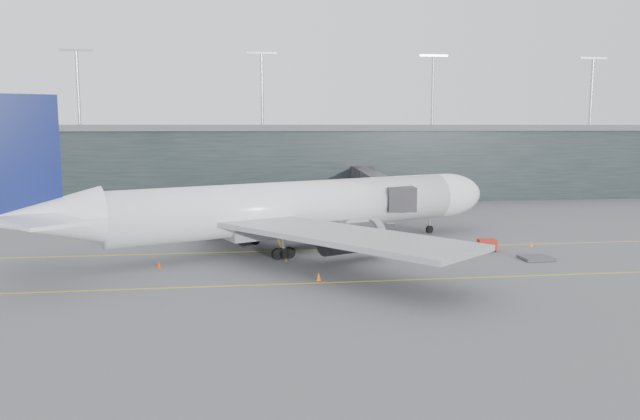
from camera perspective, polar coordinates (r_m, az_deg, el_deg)
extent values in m
plane|color=#55565A|center=(79.34, -7.27, -3.25)|extent=(320.00, 320.00, 0.00)
cube|color=gold|center=(75.42, -7.24, -3.81)|extent=(160.00, 0.25, 0.02)
cube|color=gold|center=(59.82, -7.10, -6.86)|extent=(160.00, 0.25, 0.02)
cube|color=gold|center=(99.20, -4.48, -1.00)|extent=(0.25, 60.00, 0.02)
cube|color=black|center=(136.15, -7.53, 4.28)|extent=(240.00, 35.00, 14.00)
cube|color=#4F5253|center=(135.91, -7.59, 7.48)|extent=(240.00, 36.00, 1.20)
cylinder|color=#9E9EA3|center=(129.53, -21.25, 10.29)|extent=(0.60, 0.60, 14.00)
cylinder|color=#9E9EA3|center=(126.22, -5.32, 10.86)|extent=(0.60, 0.60, 14.00)
cylinder|color=#9E9EA3|center=(132.43, 10.26, 10.62)|extent=(0.60, 0.60, 14.00)
cylinder|color=#9E9EA3|center=(146.94, 23.56, 9.81)|extent=(0.60, 0.60, 14.00)
cylinder|color=white|center=(76.18, -2.39, 0.33)|extent=(44.08, 23.37, 6.11)
ellipsoid|color=white|center=(90.10, 11.24, 1.33)|extent=(14.19, 10.64, 6.11)
cone|color=white|center=(67.56, -23.84, -0.68)|extent=(12.27, 9.64, 5.86)
cube|color=#94969C|center=(76.06, -3.04, -1.49)|extent=(16.43, 10.71, 1.97)
cube|color=black|center=(92.53, 12.98, 2.06)|extent=(3.15, 3.57, 0.79)
cube|color=#94969C|center=(61.83, 1.94, -2.32)|extent=(24.89, 27.77, 0.54)
cylinder|color=#343338|center=(69.65, 2.72, -2.58)|extent=(7.69, 5.87, 3.45)
cube|color=#94969C|center=(88.79, -8.77, 0.66)|extent=(12.31, 29.44, 0.54)
cylinder|color=#343338|center=(85.67, -4.20, -0.66)|extent=(7.69, 5.87, 3.45)
cube|color=#09124B|center=(66.85, -25.39, 4.50)|extent=(6.08, 2.96, 11.82)
cube|color=white|center=(62.05, -24.15, -0.93)|extent=(9.73, 10.32, 0.34)
cube|color=white|center=(72.74, -25.16, 0.19)|extent=(6.61, 9.54, 0.34)
cylinder|color=black|center=(89.11, 9.98, -1.74)|extent=(1.15, 0.79, 1.08)
cylinder|color=#9E9EA3|center=(89.00, 9.99, -1.27)|extent=(0.30, 0.30, 2.56)
cylinder|color=black|center=(70.99, -3.36, -3.97)|extent=(1.37, 0.95, 1.28)
cylinder|color=black|center=(79.36, -6.51, -2.76)|extent=(1.37, 0.95, 1.28)
cube|color=#2B2A2F|center=(81.79, 7.35, 1.05)|extent=(3.88, 4.29, 3.13)
cube|color=#2B2A2F|center=(90.88, 6.27, 1.73)|extent=(3.89, 14.72, 2.80)
cube|color=#2B2A2F|center=(105.18, 4.95, 2.55)|extent=(4.17, 14.74, 2.91)
cube|color=#2B2A2F|center=(119.54, 3.94, 3.18)|extent=(4.45, 14.76, 3.02)
cylinder|color=#9E9EA3|center=(92.07, 6.15, -0.37)|extent=(0.56, 0.56, 4.25)
cube|color=#343338|center=(92.32, 6.14, -1.44)|extent=(2.36, 1.84, 0.78)
cylinder|color=#2B2A2F|center=(120.65, 2.43, 3.23)|extent=(4.48, 4.48, 3.36)
cylinder|color=#2B2A2F|center=(120.99, 2.42, 1.54)|extent=(2.01, 2.01, 4.03)
cube|color=#A2190B|center=(77.76, 15.02, -3.05)|extent=(2.30, 1.61, 1.28)
cylinder|color=black|center=(77.20, 14.55, -3.59)|extent=(0.41, 0.19, 0.39)
cylinder|color=black|center=(77.64, 15.66, -3.57)|extent=(0.41, 0.19, 0.39)
cylinder|color=black|center=(78.13, 14.35, -3.45)|extent=(0.41, 0.19, 0.39)
cylinder|color=black|center=(78.57, 15.46, -3.43)|extent=(0.41, 0.19, 0.39)
cube|color=#3A3A40|center=(74.58, 19.14, -4.16)|extent=(3.51, 2.86, 0.34)
cube|color=#343338|center=(90.30, -10.67, -1.88)|extent=(2.16, 1.76, 0.21)
cube|color=silver|center=(90.16, -10.69, -1.30)|extent=(1.74, 1.64, 1.56)
cube|color=#234F8C|center=(90.03, -10.70, -0.78)|extent=(1.79, 1.69, 0.08)
cube|color=#343338|center=(89.81, -9.19, -1.91)|extent=(1.93, 1.58, 0.19)
cube|color=silver|center=(89.67, -9.20, -1.39)|extent=(1.55, 1.46, 1.39)
cube|color=#234F8C|center=(89.56, -9.21, -0.93)|extent=(1.60, 1.51, 0.07)
cube|color=#343338|center=(90.07, -8.25, -1.86)|extent=(2.43, 2.20, 0.20)
cube|color=#B3B6C0|center=(89.93, -8.26, -1.29)|extent=(2.02, 1.96, 1.50)
cube|color=#234F8C|center=(89.81, -8.27, -0.80)|extent=(2.09, 2.03, 0.08)
cone|color=orange|center=(82.44, 18.75, -2.94)|extent=(0.43, 0.43, 0.69)
cone|color=orange|center=(61.18, -0.13, -6.10)|extent=(0.49, 0.49, 0.78)
cone|color=orange|center=(92.20, -0.76, -1.41)|extent=(0.48, 0.48, 0.77)
cone|color=red|center=(68.61, -14.51, -4.84)|extent=(0.48, 0.48, 0.77)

